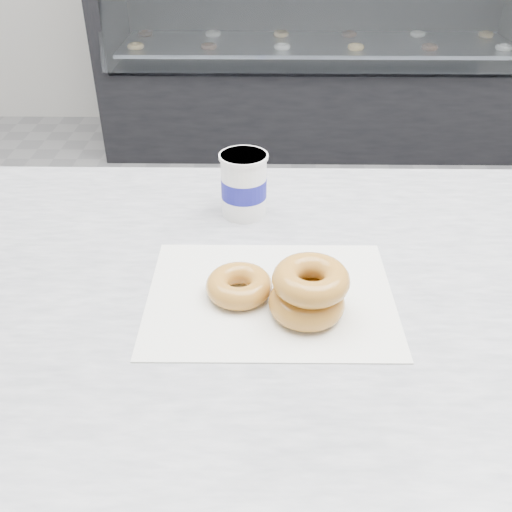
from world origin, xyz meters
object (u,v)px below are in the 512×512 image
Objects in this scene: counter at (421,474)px; donut_single at (239,286)px; coffee_cup at (244,184)px; donut_stack at (309,291)px; display_case at (315,60)px.

counter is 33.15× the size of donut_single.
coffee_cup is at bearing 90.06° from donut_single.
donut_single is 0.10m from donut_stack.
display_case is 17.19× the size of donut_stack.
counter is 1.28× the size of display_case.
donut_stack is at bearing -70.69° from coffee_cup.
coffee_cup is (-0.09, 0.27, 0.02)m from donut_stack.
counter is 21.92× the size of donut_stack.
donut_single is 0.85× the size of coffee_cup.
donut_single is at bearing -89.61° from coffee_cup.
donut_stack is (-0.24, -0.07, 0.49)m from counter.
coffee_cup is at bearing -97.50° from display_case.
counter is 2.72m from display_case.
donut_single is at bearing -96.87° from display_case.
donut_single is 0.24m from coffee_cup.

